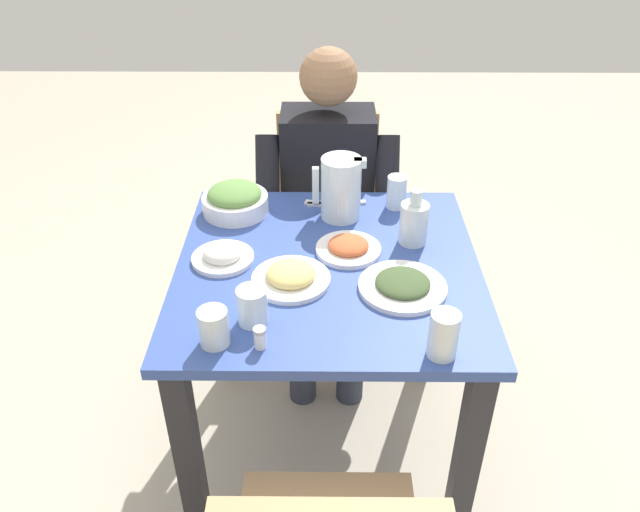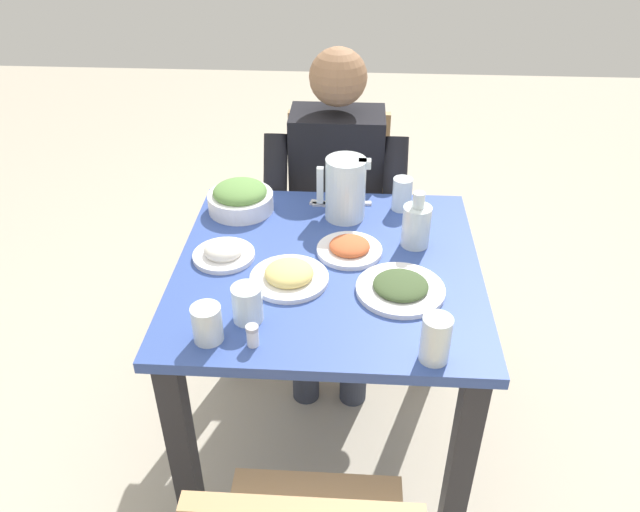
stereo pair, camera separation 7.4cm
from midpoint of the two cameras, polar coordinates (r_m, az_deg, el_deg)
The scene contains 18 objects.
ground_plane at distance 2.21m, azimuth 1.59°, elevation -16.88°, with size 8.00×8.00×0.00m, color #B7AD99.
dining_table at distance 1.78m, azimuth 1.89°, elevation -4.50°, with size 0.82×0.82×0.75m.
chair_near at distance 2.45m, azimuth 2.37°, elevation 3.81°, with size 0.40×0.40×0.86m.
diner_near at distance 2.20m, azimuth 2.31°, elevation 4.43°, with size 0.48×0.53×1.16m.
water_pitcher at distance 1.87m, azimuth 3.43°, elevation 6.12°, with size 0.16×0.12×0.19m.
salad_bowl at distance 1.94m, azimuth -6.16°, elevation 5.27°, with size 0.20×0.20×0.09m.
plate_dolmas at distance 1.61m, azimuth 8.63°, elevation -2.87°, with size 0.23×0.23×0.04m.
plate_rice_curry at distance 1.74m, azimuth 3.90°, elevation 0.70°, with size 0.18×0.18×0.04m.
plate_fries at distance 1.63m, azimuth -1.52°, elevation -1.78°, with size 0.21×0.21×0.05m.
plate_yoghurt at distance 1.73m, azimuth -7.55°, elevation 0.32°, with size 0.17×0.17×0.05m.
water_glass_far_left at distance 1.49m, azimuth -5.22°, elevation -4.35°, with size 0.07×0.07×0.09m, color silver.
water_glass_near_left at distance 1.95m, azimuth 8.55°, elevation 5.58°, with size 0.06×0.06×0.10m, color silver.
water_glass_center at distance 1.44m, azimuth -8.78°, elevation -6.12°, with size 0.07×0.07×0.09m, color silver.
water_glass_near_right at distance 1.40m, azimuth 11.96°, elevation -7.41°, with size 0.07×0.07×0.11m, color silver.
oil_carafe at distance 1.77m, azimuth 9.90°, elevation 2.58°, with size 0.08×0.08×0.16m.
salt_shaker at distance 1.43m, azimuth -4.67°, elevation -7.23°, with size 0.03×0.03×0.05m.
fork_near at distance 1.96m, azimuth 2.60°, elevation 4.57°, with size 0.17×0.03×0.01m, color silver.
knife_near at distance 1.97m, azimuth 3.08°, elevation 4.75°, with size 0.18×0.02×0.01m, color silver.
Camera 2 is at (-0.06, 1.39, 1.71)m, focal length 35.23 mm.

